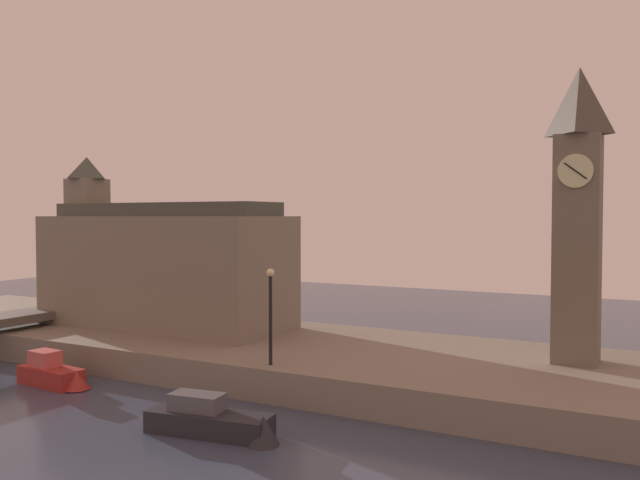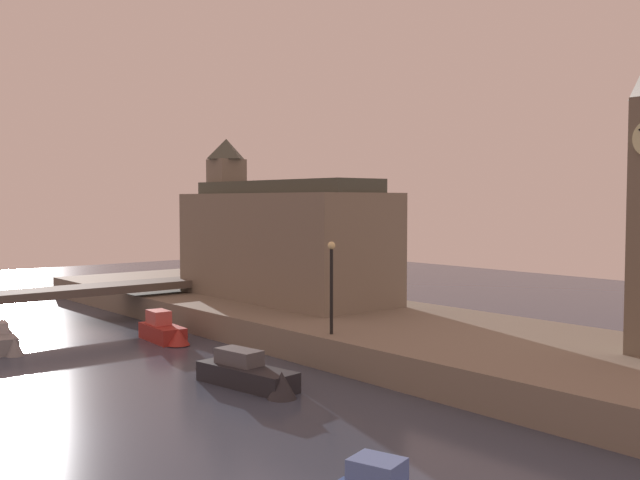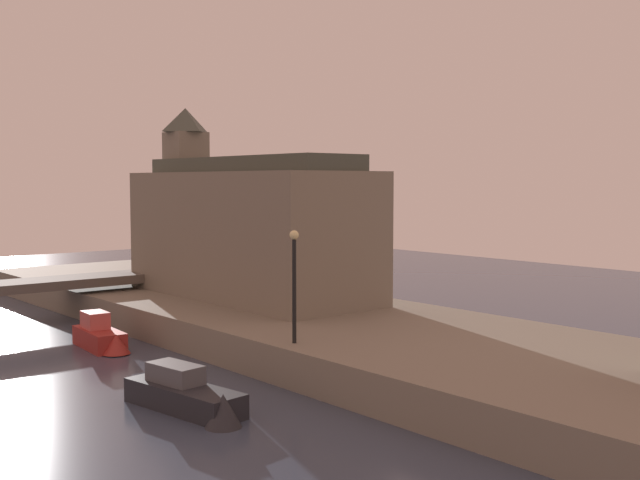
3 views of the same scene
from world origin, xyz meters
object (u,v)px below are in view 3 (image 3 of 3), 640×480
(parliament_hall, at_px, (246,228))
(boat_dinghy_red, at_px, (102,337))
(streetlamp, at_px, (294,274))
(boat_barge_dark, at_px, (191,397))

(parliament_hall, bearing_deg, boat_dinghy_red, -80.98)
(streetlamp, xyz_separation_m, boat_dinghy_red, (-10.26, -3.18, -3.59))
(parliament_hall, xyz_separation_m, streetlamp, (11.68, -5.78, -1.02))
(boat_barge_dark, relative_size, boat_dinghy_red, 1.33)
(streetlamp, bearing_deg, boat_dinghy_red, -162.78)
(parliament_hall, height_order, streetlamp, parliament_hall)
(streetlamp, distance_m, boat_barge_dark, 6.40)
(parliament_hall, height_order, boat_barge_dark, parliament_hall)
(parliament_hall, xyz_separation_m, boat_barge_dark, (12.72, -10.94, -4.65))
(parliament_hall, relative_size, streetlamp, 3.57)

